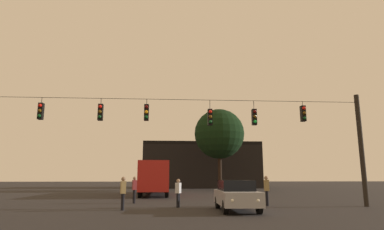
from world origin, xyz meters
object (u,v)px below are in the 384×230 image
Objects in this scene: pedestrian_crossing_right at (178,191)px; pedestrian_near_bus at (267,189)px; car_near_right at (236,195)px; pedestrian_crossing_left at (123,191)px; pedestrian_crossing_center at (134,188)px; tree_left_silhouette at (219,134)px; city_bus at (155,175)px.

pedestrian_near_bus reaches higher than pedestrian_crossing_right.
car_near_right is 5.85m from pedestrian_crossing_left.
pedestrian_crossing_center is 8.45m from pedestrian_near_bus.
pedestrian_crossing_center is 0.17× the size of tree_left_silhouette.
city_bus is 6.33× the size of pedestrian_near_bus.
car_near_right is at bearing -131.20° from pedestrian_near_bus.
pedestrian_crossing_center reaches higher than car_near_right.
tree_left_silhouette reaches higher than pedestrian_crossing_right.
pedestrian_crossing_left is 0.97× the size of pedestrian_near_bus.
pedestrian_crossing_right is (2.90, 1.36, -0.08)m from pedestrian_crossing_left.
pedestrian_near_bus is (2.41, 2.75, 0.20)m from car_near_right.
pedestrian_near_bus is (5.32, 0.70, 0.11)m from pedestrian_crossing_right.
pedestrian_crossing_right reaches higher than car_near_right.
pedestrian_crossing_center is (-5.70, 5.13, 0.17)m from car_near_right.
pedestrian_crossing_center is (-0.85, -9.70, -0.90)m from city_bus.
pedestrian_crossing_right is (-2.91, 2.06, 0.08)m from car_near_right.
car_near_right is 2.78× the size of pedestrian_crossing_right.
pedestrian_near_bus is 0.17× the size of tree_left_silhouette.
pedestrian_crossing_right is at bearing 25.07° from pedestrian_crossing_left.
pedestrian_crossing_left reaches higher than pedestrian_crossing_right.
tree_left_silhouette is (8.51, 18.53, 6.04)m from pedestrian_crossing_center.
city_bus is at bearing 120.98° from pedestrian_near_bus.
tree_left_silhouette is at bearing 69.42° from pedestrian_crossing_left.
pedestrian_crossing_left is at bearing -154.93° from pedestrian_crossing_right.
car_near_right is at bearing -71.92° from city_bus.
pedestrian_crossing_right is 23.18m from tree_left_silhouette.
car_near_right is 3.56m from pedestrian_crossing_right.
city_bus is 1.09× the size of tree_left_silhouette.
city_bus is at bearing 86.09° from pedestrian_crossing_left.
pedestrian_crossing_left is 1.08× the size of pedestrian_crossing_right.
pedestrian_near_bus is at bearing 48.80° from car_near_right.
tree_left_silhouette is (7.66, 8.83, 5.14)m from city_bus.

